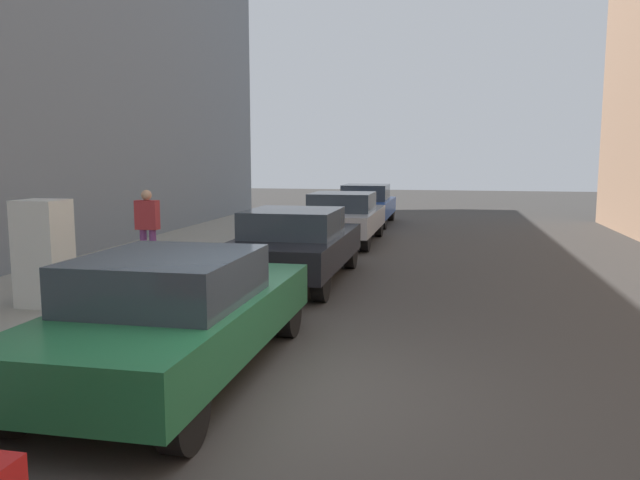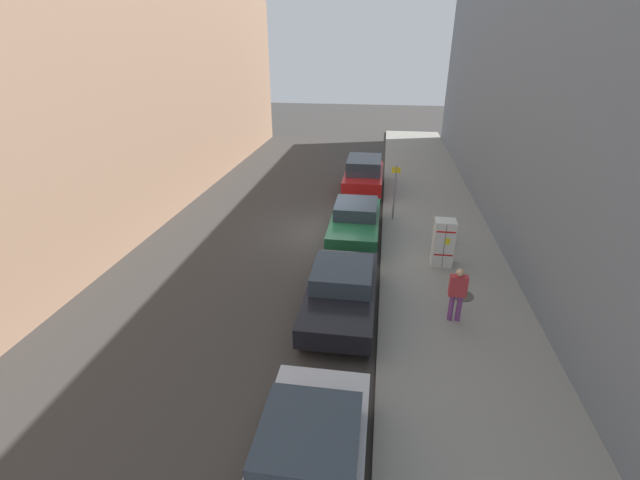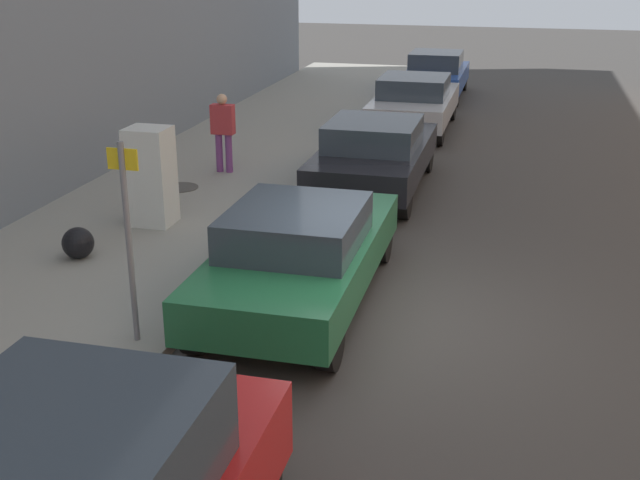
% 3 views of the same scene
% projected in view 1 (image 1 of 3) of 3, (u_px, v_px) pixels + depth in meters
% --- Properties ---
extents(ground_plane, '(80.00, 80.00, 0.00)m').
position_uv_depth(ground_plane, '(275.00, 395.00, 6.34)').
color(ground_plane, '#383533').
extents(discarded_refrigerator, '(0.69, 0.62, 1.62)m').
position_uv_depth(discarded_refrigerator, '(44.00, 253.00, 9.46)').
color(discarded_refrigerator, silver).
rests_on(discarded_refrigerator, sidewalk_slab).
extents(manhole_cover, '(0.70, 0.70, 0.02)m').
position_uv_depth(manhole_cover, '(95.00, 278.00, 11.63)').
color(manhole_cover, '#47443F').
rests_on(manhole_cover, sidewalk_slab).
extents(pedestrian_walking_far, '(0.46, 0.22, 1.60)m').
position_uv_depth(pedestrian_walking_far, '(147.00, 223.00, 12.69)').
color(pedestrian_walking_far, '#7A3D7F').
rests_on(pedestrian_walking_far, sidewalk_slab).
extents(parked_sedan_green, '(1.86, 4.57, 1.39)m').
position_uv_depth(parked_sedan_green, '(176.00, 313.00, 6.77)').
color(parked_sedan_green, '#1E6038').
rests_on(parked_sedan_green, ground).
extents(parked_sedan_dark, '(1.90, 4.43, 1.42)m').
position_uv_depth(parked_sedan_dark, '(295.00, 244.00, 11.99)').
color(parked_sedan_dark, black).
rests_on(parked_sedan_dark, ground).
extents(parked_sedan_silver, '(1.89, 4.34, 1.42)m').
position_uv_depth(parked_sedan_silver, '(343.00, 217.00, 17.41)').
color(parked_sedan_silver, silver).
rests_on(parked_sedan_silver, ground).
extents(parked_hatchback_blue, '(1.74, 4.14, 1.43)m').
position_uv_depth(parked_hatchback_blue, '(366.00, 204.00, 22.21)').
color(parked_hatchback_blue, '#23479E').
rests_on(parked_hatchback_blue, ground).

